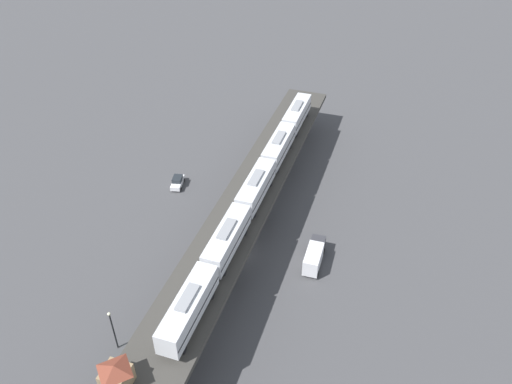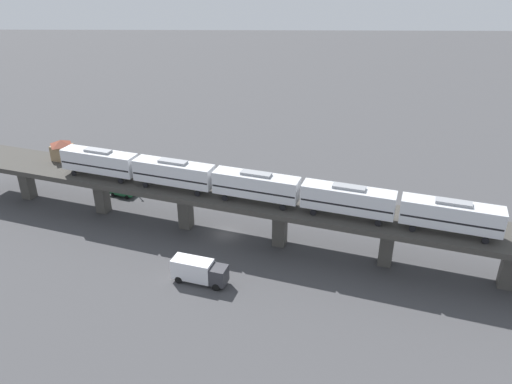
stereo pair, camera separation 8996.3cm
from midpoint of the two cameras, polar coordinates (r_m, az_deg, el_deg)
name	(u,v)px [view 1 (the left image)]	position (r m, az deg, el deg)	size (l,w,h in m)	color
ground_plane	(237,252)	(63.67, -34.40, -20.43)	(400.00, 400.00, 0.00)	#424244
elevated_viaduct	(237,223)	(59.30, -36.39, -16.90)	(37.13, 89.92, 7.10)	#393733
subway_train	(256,187)	(57.47, -33.07, -11.76)	(22.44, 60.07, 4.45)	silver
signal_hut	(116,375)	(59.51, -64.36, -32.22)	(4.07, 4.07, 3.40)	#8C7251
street_car_green	(135,349)	(65.89, -53.92, -29.80)	(3.15, 4.75, 1.89)	#1E6638
street_car_white	(178,182)	(78.49, -35.75, -7.77)	(2.32, 4.57, 1.89)	silver
delivery_truck	(314,255)	(55.71, -25.19, -23.60)	(4.27, 7.54, 3.20)	#333338
street_lamp	(113,328)	(65.71, -56.34, -26.84)	(0.44, 0.44, 6.94)	black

